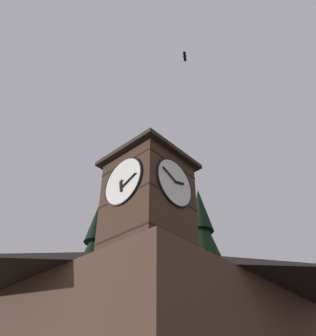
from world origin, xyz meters
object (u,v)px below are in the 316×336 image
at_px(clock_tower, 148,196).
at_px(pine_tree_aside, 209,324).
at_px(pine_tree_behind, 86,333).
at_px(moon, 12,295).
at_px(flying_bird_high, 185,56).

height_order(clock_tower, pine_tree_aside, pine_tree_aside).
distance_m(clock_tower, pine_tree_behind, 9.45).
bearing_deg(pine_tree_aside, moon, -95.30).
height_order(pine_tree_behind, pine_tree_aside, pine_tree_aside).
bearing_deg(flying_bird_high, clock_tower, -101.53).
distance_m(clock_tower, flying_bird_high, 9.01).
xyz_separation_m(pine_tree_aside, flying_bird_high, (10.60, 7.14, 12.74)).
bearing_deg(pine_tree_aside, flying_bird_high, 33.97).
relative_size(pine_tree_behind, pine_tree_aside, 0.83).
distance_m(moon, flying_bird_high, 47.54).
bearing_deg(flying_bird_high, pine_tree_aside, -146.03).
bearing_deg(pine_tree_aside, clock_tower, 19.65).
distance_m(pine_tree_behind, pine_tree_aside, 8.58).
xyz_separation_m(pine_tree_behind, pine_tree_aside, (-7.66, 3.69, 1.17)).
height_order(pine_tree_behind, flying_bird_high, flying_bird_high).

